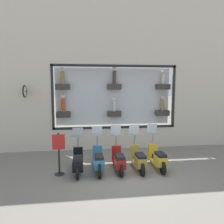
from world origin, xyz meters
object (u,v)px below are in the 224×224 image
Objects in this scene: scooter_black_4 at (78,162)px; scooter_teal_3 at (99,161)px; scooter_olive_1 at (139,159)px; shop_sign_post at (59,153)px; scooter_red_2 at (119,160)px; scooter_yellow_0 at (158,158)px.

scooter_teal_3 is at bearing -89.50° from scooter_black_4.
shop_sign_post is at bearing 91.06° from scooter_olive_1.
scooter_red_2 reaches higher than scooter_teal_3.
scooter_yellow_0 is at bearing -90.02° from scooter_teal_3.
scooter_olive_1 is at bearing -89.97° from scooter_red_2.
scooter_teal_3 is (0.00, 1.54, 0.01)m from scooter_olive_1.
scooter_yellow_0 is at bearing -89.89° from scooter_black_4.
scooter_black_4 is at bearing 90.11° from scooter_yellow_0.
scooter_black_4 is (-0.00, 2.31, -0.01)m from scooter_olive_1.
scooter_red_2 is at bearing -88.58° from shop_sign_post.
scooter_teal_3 reaches higher than shop_sign_post.
scooter_olive_1 is 3.01m from shop_sign_post.
shop_sign_post is (-0.05, 0.67, 0.41)m from scooter_black_4.
scooter_teal_3 is at bearing 89.74° from scooter_red_2.
scooter_red_2 is at bearing -89.88° from scooter_black_4.
scooter_olive_1 is 1.54m from scooter_teal_3.
scooter_olive_1 is 0.99× the size of scooter_teal_3.
scooter_black_4 is 0.79m from shop_sign_post.
scooter_yellow_0 is 2.31m from scooter_teal_3.
scooter_yellow_0 is 1.16× the size of shop_sign_post.
scooter_olive_1 is at bearing -89.91° from scooter_black_4.
shop_sign_post is (-0.06, 3.75, 0.40)m from scooter_yellow_0.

